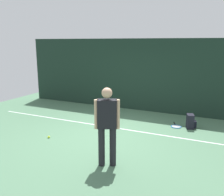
{
  "coord_description": "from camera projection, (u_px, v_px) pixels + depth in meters",
  "views": [
    {
      "loc": [
        3.05,
        -6.1,
        2.6
      ],
      "look_at": [
        0.0,
        0.4,
        1.0
      ],
      "focal_mm": 40.49,
      "sensor_mm": 36.0,
      "label": 1
    }
  ],
  "objects": [
    {
      "name": "ground_plane",
      "position": [
        106.0,
        135.0,
        7.22
      ],
      "size": [
        12.0,
        12.0,
        0.0
      ],
      "primitive_type": "plane",
      "color": "#4C7556"
    },
    {
      "name": "back_fence",
      "position": [
        141.0,
        75.0,
        9.58
      ],
      "size": [
        10.0,
        0.1,
        2.73
      ],
      "primitive_type": "cube",
      "color": "#192D23",
      "rests_on": "ground"
    },
    {
      "name": "court_line",
      "position": [
        115.0,
        128.0,
        7.8
      ],
      "size": [
        9.0,
        0.05,
        0.0
      ],
      "primitive_type": "cube",
      "color": "white",
      "rests_on": "ground"
    },
    {
      "name": "tennis_player",
      "position": [
        107.0,
        122.0,
        5.25
      ],
      "size": [
        0.49,
        0.37,
        1.7
      ],
      "rotation": [
        0.0,
        0.0,
        0.44
      ],
      "color": "black",
      "rests_on": "ground"
    },
    {
      "name": "tennis_racket",
      "position": [
        176.0,
        126.0,
        7.92
      ],
      "size": [
        0.42,
        0.64,
        0.03
      ],
      "rotation": [
        0.0,
        0.0,
        5.07
      ],
      "color": "black",
      "rests_on": "ground"
    },
    {
      "name": "backpack",
      "position": [
        191.0,
        122.0,
        7.73
      ],
      "size": [
        0.34,
        0.35,
        0.44
      ],
      "rotation": [
        0.0,
        0.0,
        1.87
      ],
      "color": "black",
      "rests_on": "ground"
    },
    {
      "name": "tennis_ball_near_player",
      "position": [
        49.0,
        137.0,
        6.97
      ],
      "size": [
        0.07,
        0.07,
        0.07
      ],
      "primitive_type": "sphere",
      "color": "#CCE033",
      "rests_on": "ground"
    }
  ]
}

